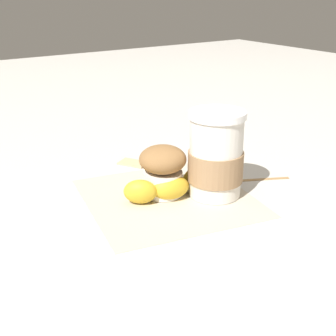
# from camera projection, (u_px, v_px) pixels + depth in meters

# --- Properties ---
(ground_plane) EXTENTS (3.00, 3.00, 0.00)m
(ground_plane) POSITION_uv_depth(u_px,v_px,m) (168.00, 198.00, 0.72)
(ground_plane) COLOR beige
(paper_napkin) EXTENTS (0.29, 0.29, 0.00)m
(paper_napkin) POSITION_uv_depth(u_px,v_px,m) (168.00, 197.00, 0.72)
(paper_napkin) COLOR beige
(paper_napkin) RESTS_ON ground_plane
(coffee_cup) EXTENTS (0.09, 0.09, 0.13)m
(coffee_cup) POSITION_uv_depth(u_px,v_px,m) (216.00, 157.00, 0.71)
(coffee_cup) COLOR silver
(coffee_cup) RESTS_ON paper_napkin
(muffin) EXTENTS (0.07, 0.07, 0.08)m
(muffin) POSITION_uv_depth(u_px,v_px,m) (161.00, 169.00, 0.71)
(muffin) COLOR white
(muffin) RESTS_ON paper_napkin
(banana) EXTENTS (0.15, 0.06, 0.04)m
(banana) POSITION_uv_depth(u_px,v_px,m) (170.00, 186.00, 0.71)
(banana) COLOR gold
(banana) RESTS_ON paper_napkin
(sugar_packet) EXTENTS (0.05, 0.06, 0.01)m
(sugar_packet) POSITION_uv_depth(u_px,v_px,m) (133.00, 162.00, 0.85)
(sugar_packet) COLOR #E0B27F
(sugar_packet) RESTS_ON ground_plane
(wooden_stirrer) EXTENTS (0.10, 0.05, 0.00)m
(wooden_stirrer) POSITION_uv_depth(u_px,v_px,m) (257.00, 179.00, 0.78)
(wooden_stirrer) COLOR #9E7547
(wooden_stirrer) RESTS_ON ground_plane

